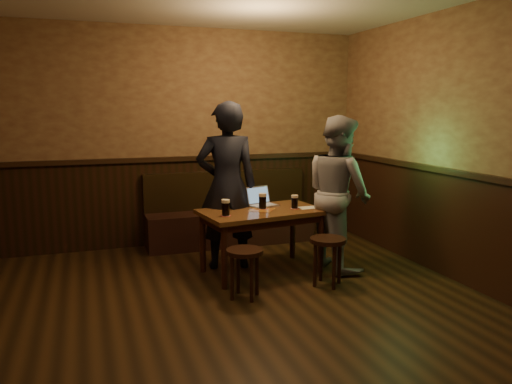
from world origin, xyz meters
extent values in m
cube|color=black|center=(0.00, 0.00, -0.01)|extent=(5.00, 6.00, 0.02)
cube|color=olive|center=(0.00, 3.01, 1.40)|extent=(5.00, 0.02, 2.80)
cube|color=olive|center=(2.51, 0.00, 1.40)|extent=(0.02, 6.00, 2.80)
cube|color=black|center=(0.00, 2.98, 0.55)|extent=(4.98, 0.04, 1.10)
cube|color=black|center=(2.48, 0.00, 0.55)|extent=(0.04, 5.98, 1.10)
cube|color=black|center=(0.00, 2.95, 1.13)|extent=(4.98, 0.06, 0.06)
cube|color=black|center=(2.45, 0.00, 1.13)|extent=(0.06, 5.98, 0.06)
cube|color=black|center=(0.65, 2.71, 0.23)|extent=(2.20, 0.50, 0.45)
cube|color=black|center=(0.65, 2.91, 0.70)|extent=(2.20, 0.10, 0.50)
cube|color=#503817|center=(0.65, 1.48, 0.67)|extent=(1.39, 0.91, 0.05)
cube|color=black|center=(0.65, 1.48, 0.60)|extent=(1.26, 0.79, 0.07)
cube|color=maroon|center=(0.65, 1.48, 0.70)|extent=(0.34, 0.34, 0.00)
cylinder|color=black|center=(0.12, 1.11, 0.32)|extent=(0.06, 0.06, 0.65)
cylinder|color=black|center=(0.04, 1.70, 0.32)|extent=(0.06, 0.06, 0.65)
cylinder|color=black|center=(1.26, 1.27, 0.32)|extent=(0.06, 0.06, 0.65)
cylinder|color=black|center=(1.18, 1.86, 0.32)|extent=(0.06, 0.06, 0.65)
cylinder|color=black|center=(0.24, 0.82, 0.45)|extent=(0.41, 0.41, 0.04)
cylinder|color=black|center=(0.37, 0.85, 0.23)|extent=(0.04, 0.04, 0.45)
cylinder|color=black|center=(0.22, 0.95, 0.23)|extent=(0.04, 0.04, 0.45)
cylinder|color=black|center=(0.11, 0.80, 0.23)|extent=(0.04, 0.04, 0.45)
cylinder|color=black|center=(0.26, 0.69, 0.23)|extent=(0.04, 0.04, 0.45)
cylinder|color=black|center=(1.14, 0.87, 0.47)|extent=(0.37, 0.37, 0.04)
cylinder|color=black|center=(1.28, 0.87, 0.24)|extent=(0.04, 0.04, 0.47)
cylinder|color=black|center=(1.13, 1.01, 0.24)|extent=(0.04, 0.04, 0.47)
cylinder|color=black|center=(1.00, 0.87, 0.24)|extent=(0.04, 0.04, 0.47)
cylinder|color=black|center=(1.14, 0.73, 0.24)|extent=(0.04, 0.04, 0.47)
cylinder|color=maroon|center=(0.20, 1.32, 0.70)|extent=(0.11, 0.11, 0.00)
cylinder|color=silver|center=(0.20, 1.32, 0.70)|extent=(0.09, 0.09, 0.00)
cylinder|color=black|center=(0.20, 1.32, 0.77)|extent=(0.08, 0.08, 0.13)
cylinder|color=beige|center=(0.20, 1.32, 0.85)|extent=(0.08, 0.08, 0.03)
cylinder|color=maroon|center=(0.68, 1.53, 0.70)|extent=(0.11, 0.11, 0.00)
cylinder|color=silver|center=(0.68, 1.53, 0.70)|extent=(0.09, 0.09, 0.00)
cylinder|color=black|center=(0.68, 1.53, 0.77)|extent=(0.08, 0.08, 0.13)
cylinder|color=beige|center=(0.68, 1.53, 0.85)|extent=(0.09, 0.09, 0.03)
cylinder|color=maroon|center=(1.01, 1.44, 0.70)|extent=(0.10, 0.10, 0.00)
cylinder|color=silver|center=(1.01, 1.44, 0.70)|extent=(0.08, 0.08, 0.00)
cylinder|color=black|center=(1.01, 1.44, 0.76)|extent=(0.07, 0.07, 0.12)
cylinder|color=beige|center=(1.01, 1.44, 0.83)|extent=(0.07, 0.07, 0.03)
cube|color=silver|center=(0.74, 1.67, 0.70)|extent=(0.35, 0.29, 0.01)
cube|color=#B2B2B7|center=(0.74, 1.67, 0.71)|extent=(0.31, 0.24, 0.00)
cube|color=silver|center=(0.71, 1.77, 0.81)|extent=(0.30, 0.15, 0.20)
cube|color=slate|center=(0.71, 1.76, 0.81)|extent=(0.27, 0.13, 0.17)
cube|color=silver|center=(1.18, 1.42, 0.70)|extent=(0.22, 0.15, 0.00)
imported|color=black|center=(0.35, 1.79, 0.93)|extent=(0.74, 0.54, 1.86)
imported|color=gray|center=(1.51, 1.37, 0.85)|extent=(0.72, 0.89, 1.71)
camera|label=1|loc=(-1.14, -3.48, 1.78)|focal=35.00mm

